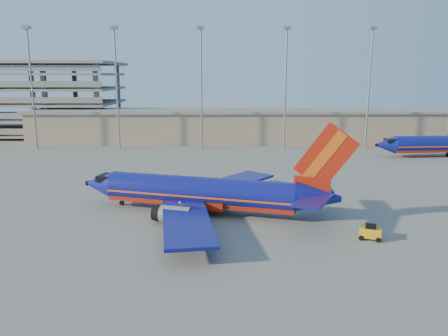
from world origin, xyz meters
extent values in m
plane|color=slate|center=(0.00, 0.00, 0.00)|extent=(220.00, 220.00, 0.00)
cube|color=gray|center=(10.00, 58.00, 4.00)|extent=(120.00, 15.00, 8.00)
cube|color=slate|center=(10.00, 58.00, 8.20)|extent=(122.00, 16.00, 0.60)
cube|color=slate|center=(-62.00, 74.00, 1.00)|extent=(60.00, 30.00, 0.70)
cube|color=slate|center=(-62.00, 74.00, 5.20)|extent=(60.00, 30.00, 0.70)
cube|color=slate|center=(-62.00, 74.00, 9.40)|extent=(60.00, 30.00, 0.70)
cube|color=slate|center=(-62.00, 74.00, 13.60)|extent=(60.00, 30.00, 0.70)
cube|color=slate|center=(-62.00, 74.00, 17.80)|extent=(60.00, 30.00, 0.70)
cube|color=slate|center=(-62.00, 74.00, 21.00)|extent=(62.00, 32.00, 0.80)
cube|color=slate|center=(-62.00, 87.00, 10.50)|extent=(1.20, 1.20, 21.00)
cylinder|color=gray|center=(-45.00, 46.00, 14.00)|extent=(0.44, 0.44, 28.00)
cube|color=gray|center=(-45.00, 46.00, 28.30)|extent=(1.60, 1.60, 0.70)
cylinder|color=gray|center=(-25.00, 46.00, 14.00)|extent=(0.44, 0.44, 28.00)
cube|color=gray|center=(-25.00, 46.00, 28.30)|extent=(1.60, 1.60, 0.70)
cylinder|color=gray|center=(-5.00, 46.00, 14.00)|extent=(0.44, 0.44, 28.00)
cube|color=gray|center=(-5.00, 46.00, 28.30)|extent=(1.60, 1.60, 0.70)
cylinder|color=gray|center=(15.00, 46.00, 14.00)|extent=(0.44, 0.44, 28.00)
cube|color=gray|center=(15.00, 46.00, 28.30)|extent=(1.60, 1.60, 0.70)
cylinder|color=gray|center=(35.00, 46.00, 14.00)|extent=(0.44, 0.44, 28.00)
cube|color=gray|center=(35.00, 46.00, 28.30)|extent=(1.60, 1.60, 0.70)
cylinder|color=navy|center=(-3.47, -4.53, 2.79)|extent=(24.87, 10.69, 3.82)
cube|color=#AA1F0D|center=(-3.47, -4.53, 1.81)|extent=(24.66, 9.99, 1.34)
cube|color=#E35813|center=(-3.47, -4.53, 2.53)|extent=(24.88, 10.73, 0.23)
cone|color=navy|center=(-17.44, -0.40, 2.79)|extent=(5.24, 4.90, 3.82)
cube|color=black|center=(-16.15, -0.78, 3.77)|extent=(3.14, 3.28, 0.83)
cone|color=navy|center=(11.00, -8.80, 3.15)|extent=(6.24, 5.19, 3.82)
cube|color=#AA1F0D|center=(10.21, -8.56, 4.55)|extent=(4.32, 1.77, 2.27)
cube|color=#AA1F0D|center=(11.60, -8.97, 8.16)|extent=(7.37, 2.46, 8.25)
cube|color=#E35813|center=(11.40, -8.91, 8.16)|extent=(4.96, 1.84, 6.47)
cube|color=navy|center=(11.60, -5.31, 3.72)|extent=(3.60, 6.83, 0.23)
cube|color=navy|center=(9.61, -12.05, 3.72)|extent=(5.88, 7.29, 0.23)
cube|color=navy|center=(0.59, 3.76, 1.86)|extent=(14.32, 15.54, 0.36)
cube|color=navy|center=(-4.55, -13.69, 1.86)|extent=(7.23, 16.56, 0.36)
cube|color=#AA1F0D|center=(-2.97, -4.67, 1.39)|extent=(7.09, 5.62, 1.03)
cylinder|color=gray|center=(-3.13, 0.98, 1.19)|extent=(4.18, 3.13, 2.17)
cylinder|color=gray|center=(-6.18, -9.33, 1.19)|extent=(4.18, 3.13, 2.17)
cylinder|color=gray|center=(-14.37, -1.31, 0.57)|extent=(0.31, 0.31, 1.14)
cylinder|color=black|center=(-14.37, -1.31, 0.33)|extent=(0.71, 0.43, 0.66)
cylinder|color=black|center=(-1.22, -2.39, 0.43)|extent=(0.99, 0.79, 0.87)
cylinder|color=black|center=(-2.74, -7.54, 0.43)|extent=(0.99, 0.79, 0.87)
cube|color=#AA1F0D|center=(49.52, 34.66, 1.79)|extent=(24.66, 4.63, 1.33)
cone|color=navy|center=(35.15, 33.74, 2.76)|extent=(4.52, 4.05, 3.78)
cube|color=black|center=(36.48, 33.83, 3.73)|extent=(2.62, 2.81, 0.82)
cylinder|color=black|center=(49.52, 34.66, 0.46)|extent=(0.76, 0.76, 0.92)
cube|color=gold|center=(15.45, -14.55, 0.82)|extent=(2.60, 2.04, 1.09)
cube|color=black|center=(15.45, -14.55, 1.47)|extent=(1.45, 1.51, 0.38)
cylinder|color=black|center=(14.85, -13.68, 0.28)|extent=(0.60, 0.39, 0.57)
cylinder|color=black|center=(14.42, -14.79, 0.28)|extent=(0.60, 0.39, 0.57)
cylinder|color=black|center=(16.47, -14.31, 0.28)|extent=(0.60, 0.39, 0.57)
cylinder|color=black|center=(16.04, -15.42, 0.28)|extent=(0.60, 0.39, 0.57)
cube|color=black|center=(-4.41, -16.98, 0.20)|extent=(0.73, 0.62, 0.39)
cube|color=black|center=(-2.72, -15.89, 0.24)|extent=(0.72, 0.54, 0.48)
cube|color=black|center=(-2.95, -16.72, 0.23)|extent=(0.63, 0.42, 0.46)
cube|color=black|center=(-3.74, -15.32, 0.24)|extent=(0.68, 0.44, 0.47)
camera|label=1|loc=(-1.11, -59.21, 17.53)|focal=35.00mm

